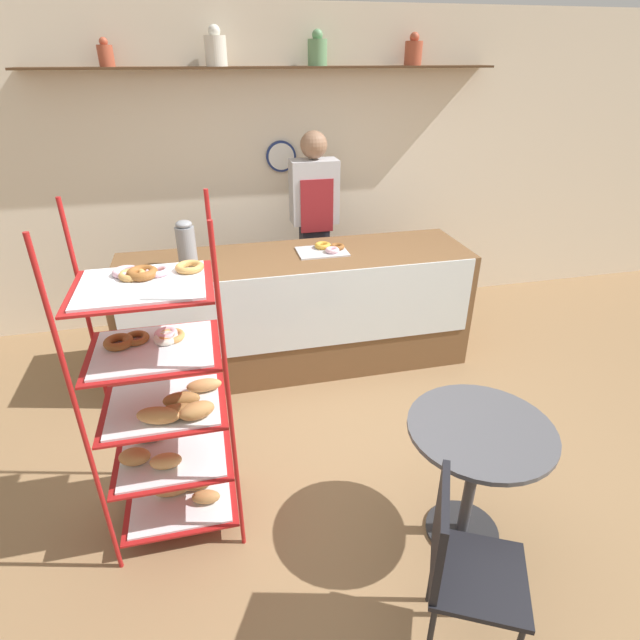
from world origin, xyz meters
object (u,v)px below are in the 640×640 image
object	(u,v)px
pastry_rack	(166,406)
person_worker	(314,225)
cafe_table	(476,455)
cafe_chair	(459,559)
coffee_carafe	(186,245)
donut_tray_counter	(326,249)

from	to	relation	value
pastry_rack	person_worker	world-z (taller)	person_worker
cafe_table	cafe_chair	world-z (taller)	cafe_chair
pastry_rack	coffee_carafe	distance (m)	1.47
cafe_table	cafe_chair	size ratio (longest dim) A/B	0.83
cafe_table	coffee_carafe	xyz separation A→B (m)	(-1.34, 1.87, 0.57)
person_worker	donut_tray_counter	size ratio (longest dim) A/B	4.62
cafe_chair	person_worker	bearing A→B (deg)	25.07
person_worker	donut_tray_counter	xyz separation A→B (m)	(-0.03, -0.58, -0.01)
pastry_rack	coffee_carafe	world-z (taller)	pastry_rack
person_worker	cafe_chair	world-z (taller)	person_worker
pastry_rack	cafe_chair	distance (m)	1.50
pastry_rack	donut_tray_counter	world-z (taller)	pastry_rack
coffee_carafe	person_worker	bearing A→B (deg)	31.54
person_worker	cafe_table	size ratio (longest dim) A/B	2.43
coffee_carafe	cafe_table	bearing A→B (deg)	-54.29
person_worker	donut_tray_counter	distance (m)	0.59
pastry_rack	coffee_carafe	xyz separation A→B (m)	(0.13, 1.42, 0.34)
person_worker	cafe_table	xyz separation A→B (m)	(0.26, -2.53, -0.43)
donut_tray_counter	cafe_table	bearing A→B (deg)	-81.40
person_worker	cafe_chair	size ratio (longest dim) A/B	2.02
cafe_table	pastry_rack	bearing A→B (deg)	163.11
person_worker	coffee_carafe	world-z (taller)	person_worker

